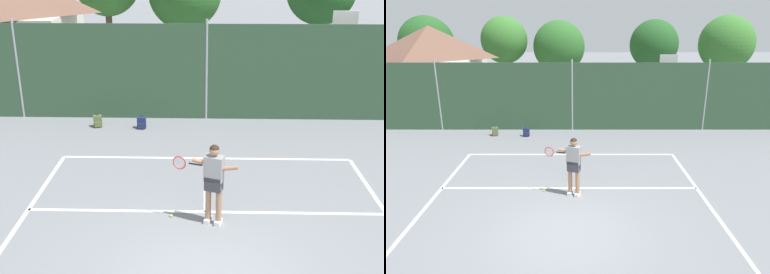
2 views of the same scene
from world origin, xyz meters
TOP-DOWN VIEW (x-y plane):
  - ground_plane at (0.00, 0.00)m, footprint 120.00×120.00m
  - court_markings at (0.00, 0.65)m, footprint 8.30×11.10m
  - chainlink_fence at (-0.00, 9.00)m, footprint 26.09×0.09m
  - basketball_hoop at (4.95, 10.59)m, footprint 0.90×0.67m
  - clubhouse_building at (-8.29, 13.06)m, footprint 5.63×5.28m
  - treeline_backdrop at (0.22, 20.04)m, footprint 27.40×3.82m
  - tennis_player at (0.15, 2.00)m, footprint 1.40×0.45m
  - tennis_ball at (-0.78, 2.23)m, footprint 0.07×0.07m
  - backpack_olive at (-3.64, 8.02)m, footprint 0.32×0.29m
  - backpack_navy at (-2.15, 7.91)m, footprint 0.29×0.25m

SIDE VIEW (x-z plane):
  - ground_plane at x=0.00m, z-range 0.00..0.00m
  - court_markings at x=0.00m, z-range 0.00..0.01m
  - tennis_ball at x=-0.78m, z-range 0.00..0.07m
  - backpack_olive at x=-3.64m, z-range -0.04..0.42m
  - backpack_navy at x=-2.15m, z-range -0.04..0.42m
  - tennis_player at x=0.15m, z-range 0.18..2.04m
  - chainlink_fence at x=0.00m, z-range -0.07..3.38m
  - basketball_hoop at x=4.95m, z-range 0.54..4.09m
  - clubhouse_building at x=-8.29m, z-range 0.09..5.06m
  - treeline_backdrop at x=0.22m, z-range 0.71..6.44m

